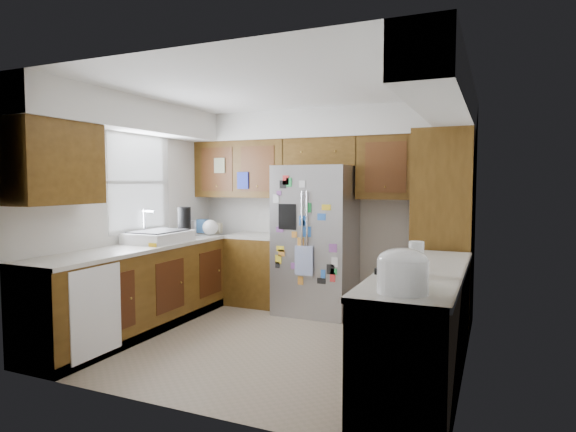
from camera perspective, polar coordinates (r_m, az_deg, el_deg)
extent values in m
plane|color=gray|center=(5.01, -1.61, -14.61)|extent=(3.60, 3.60, 0.00)
cube|color=silver|center=(6.25, 4.60, 0.78)|extent=(3.60, 0.04, 2.50)
cube|color=silver|center=(5.76, -18.07, 0.32)|extent=(0.04, 3.20, 2.50)
cube|color=silver|center=(4.32, 20.53, -0.90)|extent=(0.04, 3.20, 2.50)
cube|color=silver|center=(3.39, -13.21, -2.03)|extent=(3.60, 0.04, 2.50)
cube|color=white|center=(4.84, -1.67, 14.85)|extent=(3.60, 3.20, 0.02)
cube|color=silver|center=(6.10, 4.07, 10.82)|extent=(3.60, 0.38, 0.35)
cube|color=silver|center=(5.67, -16.85, 11.18)|extent=(0.38, 3.20, 0.35)
cube|color=silver|center=(4.38, 18.33, 13.33)|extent=(0.38, 3.20, 0.35)
cube|color=#482D0D|center=(6.54, -5.35, 5.52)|extent=(1.33, 0.34, 0.75)
cube|color=#482D0D|center=(5.80, 14.80, 5.60)|extent=(1.33, 0.34, 0.75)
cube|color=#482D0D|center=(4.82, -25.81, 5.69)|extent=(0.34, 0.85, 0.75)
cube|color=white|center=(5.82, -17.41, 3.82)|extent=(0.02, 0.90, 1.05)
cube|color=white|center=(5.79, -17.12, 3.83)|extent=(0.01, 1.02, 1.15)
cube|color=#1F30B5|center=(6.33, -5.38, 4.21)|extent=(0.16, 0.02, 0.22)
cube|color=beige|center=(6.51, -8.11, 5.95)|extent=(0.16, 0.02, 0.20)
cube|color=#482D0D|center=(5.45, -17.61, -8.47)|extent=(0.60, 2.60, 0.88)
cube|color=#482D0D|center=(6.39, -3.39, -6.47)|extent=(0.75, 0.60, 0.88)
cube|color=beige|center=(5.37, -17.72, -3.67)|extent=(0.63, 2.60, 0.04)
cube|color=beige|center=(6.32, -3.40, -2.36)|extent=(0.75, 0.60, 0.04)
cube|color=black|center=(5.55, -17.53, -12.41)|extent=(0.60, 2.60, 0.10)
cube|color=white|center=(4.64, -21.73, -10.50)|extent=(0.01, 0.58, 0.80)
cube|color=#482D0D|center=(4.03, 15.50, -12.87)|extent=(0.60, 2.25, 0.88)
cube|color=beige|center=(3.92, 15.63, -6.42)|extent=(0.63, 2.25, 0.04)
cube|color=black|center=(4.16, 15.40, -18.02)|extent=(0.60, 2.25, 0.10)
cube|color=#482D0D|center=(5.50, 17.99, -1.67)|extent=(0.60, 0.90, 2.15)
cube|color=gray|center=(5.91, 3.34, -2.81)|extent=(0.90, 0.75, 1.80)
cylinder|color=silver|center=(5.54, 1.67, -1.70)|extent=(0.02, 0.02, 0.90)
cylinder|color=silver|center=(5.52, 2.25, -1.72)|extent=(0.02, 0.02, 0.90)
cube|color=black|center=(5.61, -0.10, -0.09)|extent=(0.22, 0.01, 0.30)
cube|color=white|center=(5.56, 1.89, -5.32)|extent=(0.22, 0.01, 0.34)
cube|color=red|center=(5.60, -0.28, 4.28)|extent=(0.08, 0.00, 0.11)
cube|color=green|center=(5.58, 0.10, 4.01)|extent=(0.07, 0.00, 0.11)
cube|color=blue|center=(5.53, 4.17, -6.86)|extent=(0.05, 0.00, 0.10)
cube|color=black|center=(5.49, 5.06, -6.32)|extent=(0.09, 0.00, 0.11)
cube|color=yellow|center=(5.43, 4.54, 1.03)|extent=(0.11, 0.00, 0.07)
cube|color=white|center=(5.52, 1.67, 3.81)|extent=(0.07, 0.00, 0.08)
cube|color=black|center=(5.55, 3.97, -7.70)|extent=(0.10, 0.00, 0.06)
cube|color=blue|center=(5.53, 2.26, -1.88)|extent=(0.09, 0.00, 0.12)
cube|color=orange|center=(5.57, 1.51, -3.06)|extent=(0.08, 0.00, 0.10)
cube|color=green|center=(5.50, 2.44, 1.00)|extent=(0.07, 0.00, 0.11)
cube|color=#8C4C99|center=(5.60, 1.73, -5.77)|extent=(0.06, 0.00, 0.10)
cube|color=red|center=(5.57, 2.42, -5.77)|extent=(0.11, 0.00, 0.09)
cube|color=#8C4C99|center=(5.66, -0.99, -1.61)|extent=(0.09, 0.00, 0.07)
cube|color=#8C4C99|center=(5.64, 0.85, -5.95)|extent=(0.11, 0.00, 0.07)
cube|color=white|center=(5.65, -1.46, 2.07)|extent=(0.07, 0.00, 0.10)
cube|color=blue|center=(5.54, 1.75, -0.83)|extent=(0.05, 0.00, 0.06)
cube|color=red|center=(5.50, 5.29, -7.25)|extent=(0.06, 0.00, 0.10)
cube|color=green|center=(5.48, 5.44, -6.57)|extent=(0.08, 0.00, 0.07)
cube|color=orange|center=(5.64, 1.48, -7.65)|extent=(0.07, 0.00, 0.10)
cube|color=orange|center=(5.59, 0.75, -2.21)|extent=(0.07, 0.00, 0.07)
cube|color=black|center=(5.73, -1.26, -5.82)|extent=(0.05, 0.00, 0.07)
cube|color=black|center=(5.61, -0.61, 3.76)|extent=(0.08, 0.00, 0.09)
cube|color=white|center=(5.46, 5.55, -5.45)|extent=(0.08, 0.00, 0.11)
cube|color=#8C4C99|center=(5.64, -1.10, 2.73)|extent=(0.06, 0.00, 0.06)
cube|color=white|center=(5.59, 1.25, -4.16)|extent=(0.09, 0.00, 0.08)
cube|color=blue|center=(5.45, 3.99, -0.11)|extent=(0.10, 0.00, 0.08)
cube|color=blue|center=(5.53, 1.82, -0.56)|extent=(0.10, 0.00, 0.12)
cube|color=#8C4C99|center=(5.44, 5.34, -3.81)|extent=(0.09, 0.00, 0.10)
cube|color=yellow|center=(5.71, -1.16, -5.17)|extent=(0.08, 0.00, 0.11)
cube|color=yellow|center=(5.68, -0.93, -3.90)|extent=(0.10, 0.00, 0.07)
cube|color=orange|center=(5.68, -0.79, -4.41)|extent=(0.08, 0.00, 0.08)
cube|color=#482D0D|center=(6.09, 4.12, 7.53)|extent=(0.96, 0.34, 0.35)
sphere|color=#1936A2|center=(6.16, 2.56, 10.42)|extent=(0.28, 0.28, 0.28)
cylinder|color=black|center=(6.09, 4.57, 9.86)|extent=(0.25, 0.25, 0.15)
ellipsoid|color=#333338|center=(6.10, 4.58, 10.54)|extent=(0.24, 0.24, 0.11)
cube|color=white|center=(5.67, -15.07, -2.42)|extent=(0.52, 0.70, 0.12)
cube|color=black|center=(5.66, -15.08, -1.76)|extent=(0.44, 0.60, 0.02)
cylinder|color=silver|center=(5.78, -16.65, -0.73)|extent=(0.02, 0.02, 0.30)
cylinder|color=silver|center=(5.73, -16.22, 0.54)|extent=(0.16, 0.02, 0.02)
cube|color=yellow|center=(5.34, -15.18, -3.23)|extent=(0.10, 0.18, 0.04)
cube|color=black|center=(6.01, -12.16, -2.10)|extent=(0.18, 0.14, 0.10)
cylinder|color=black|center=(6.00, -12.19, -0.29)|extent=(0.16, 0.16, 0.28)
cylinder|color=gray|center=(6.24, -11.48, -1.41)|extent=(0.14, 0.14, 0.20)
sphere|color=white|center=(6.27, -9.20, -1.35)|extent=(0.20, 0.20, 0.20)
cube|color=#3F72B2|center=(6.60, -10.07, -1.18)|extent=(0.14, 0.10, 0.18)
cube|color=#BFB28C|center=(6.47, -8.31, -1.45)|extent=(0.10, 0.08, 0.14)
cylinder|color=white|center=(5.99, -13.22, -2.09)|extent=(0.08, 0.08, 0.11)
cylinder|color=white|center=(3.06, 13.43, -6.94)|extent=(0.31, 0.31, 0.21)
ellipsoid|color=white|center=(3.04, 13.46, -5.01)|extent=(0.30, 0.30, 0.14)
cube|color=black|center=(3.09, 10.75, -6.42)|extent=(0.04, 0.06, 0.04)
cylinder|color=white|center=(3.68, 14.96, -4.83)|extent=(0.11, 0.11, 0.25)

